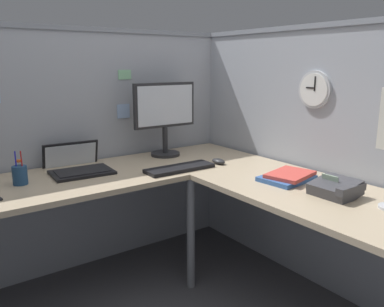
% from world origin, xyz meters
% --- Properties ---
extents(cubicle_wall_back, '(2.57, 0.12, 1.58)m').
position_xyz_m(cubicle_wall_back, '(-0.36, 0.87, 0.79)').
color(cubicle_wall_back, '#999EA8').
rests_on(cubicle_wall_back, ground).
extents(cubicle_wall_right, '(0.12, 2.37, 1.58)m').
position_xyz_m(cubicle_wall_right, '(0.87, -0.27, 0.79)').
color(cubicle_wall_right, '#999EA8').
rests_on(cubicle_wall_right, ground).
extents(desk, '(2.35, 2.15, 0.73)m').
position_xyz_m(desk, '(-0.15, -0.05, 0.63)').
color(desk, tan).
rests_on(desk, ground).
extents(monitor, '(0.46, 0.20, 0.50)m').
position_xyz_m(monitor, '(0.28, 0.64, 1.02)').
color(monitor, '#232326').
rests_on(monitor, desk).
extents(laptop, '(0.36, 0.40, 0.22)m').
position_xyz_m(laptop, '(-0.35, 0.62, 0.75)').
color(laptop, black).
rests_on(laptop, desk).
extents(keyboard, '(0.43, 0.15, 0.02)m').
position_xyz_m(keyboard, '(0.15, 0.26, 0.74)').
color(keyboard, black).
rests_on(keyboard, desk).
extents(computer_mouse, '(0.06, 0.10, 0.03)m').
position_xyz_m(computer_mouse, '(0.43, 0.24, 0.75)').
color(computer_mouse, '#232326').
rests_on(computer_mouse, desk).
extents(pen_cup, '(0.08, 0.08, 0.18)m').
position_xyz_m(pen_cup, '(-0.70, 0.51, 0.78)').
color(pen_cup, navy).
rests_on(pen_cup, desk).
extents(office_phone, '(0.19, 0.21, 0.11)m').
position_xyz_m(office_phone, '(0.50, -0.58, 0.77)').
color(office_phone, '#38383D').
rests_on(office_phone, desk).
extents(book_stack, '(0.31, 0.25, 0.04)m').
position_xyz_m(book_stack, '(0.51, -0.27, 0.75)').
color(book_stack, '#335999').
rests_on(book_stack, desk).
extents(wall_clock, '(0.04, 0.22, 0.22)m').
position_xyz_m(wall_clock, '(0.82, -0.17, 1.21)').
color(wall_clock, '#B7BABF').
extents(pinned_note_leftmost, '(0.09, 0.00, 0.09)m').
position_xyz_m(pinned_note_leftmost, '(0.06, 0.82, 1.04)').
color(pinned_note_leftmost, '#99B7E5').
extents(pinned_note_middle, '(0.09, 0.00, 0.06)m').
position_xyz_m(pinned_note_middle, '(0.08, 0.82, 1.28)').
color(pinned_note_middle, '#8CCC99').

